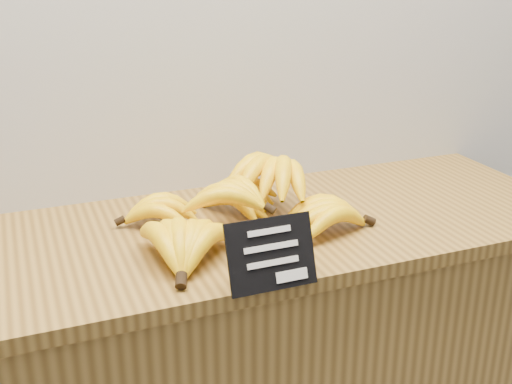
# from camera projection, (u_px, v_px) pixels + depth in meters

# --- Properties ---
(counter_top) EXTENTS (1.47, 0.54, 0.03)m
(counter_top) POSITION_uv_depth(u_px,v_px,m) (247.00, 230.00, 1.36)
(counter_top) COLOR olive
(counter_top) RESTS_ON counter
(chalkboard_sign) EXTENTS (0.16, 0.05, 0.12)m
(chalkboard_sign) POSITION_uv_depth(u_px,v_px,m) (271.00, 254.00, 1.09)
(chalkboard_sign) COLOR black
(chalkboard_sign) RESTS_ON counter_top
(banana_pile) EXTENTS (0.55, 0.42, 0.12)m
(banana_pile) POSITION_uv_depth(u_px,v_px,m) (238.00, 206.00, 1.31)
(banana_pile) COLOR yellow
(banana_pile) RESTS_ON counter_top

